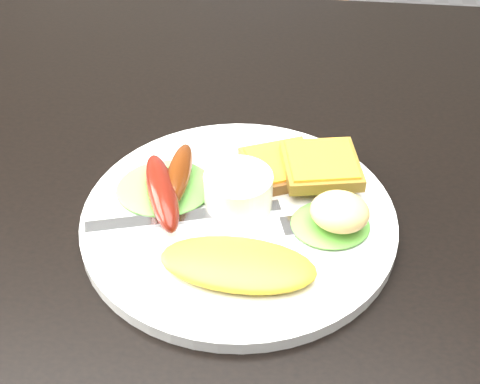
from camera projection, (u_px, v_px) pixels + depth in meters
The scene contains 13 objects.
dining_table at pixel (355, 179), 0.72m from camera, with size 1.20×0.80×0.04m, color black.
dining_chair at pixel (257, 23), 1.60m from camera, with size 0.42×0.42×0.05m, color #A67A57.
plate at pixel (239, 220), 0.63m from camera, with size 0.30×0.30×0.01m, color white.
lettuce_left at pixel (165, 187), 0.65m from camera, with size 0.10×0.09×0.01m, color #559939.
lettuce_right at pixel (330, 224), 0.61m from camera, with size 0.07×0.07×0.01m, color green.
omelette at pixel (238, 264), 0.57m from camera, with size 0.14×0.06×0.02m, color yellow.
sausage_a at pixel (162, 192), 0.62m from camera, with size 0.03×0.11×0.03m, color maroon.
sausage_b at pixel (178, 175), 0.64m from camera, with size 0.02×0.09×0.02m, color #61320F.
ramekin at pixel (238, 192), 0.63m from camera, with size 0.06×0.06×0.04m, color white.
toast_a at pixel (282, 167), 0.67m from camera, with size 0.07×0.07×0.01m, color brown.
toast_b at pixel (321, 165), 0.65m from camera, with size 0.07×0.07×0.01m, color olive.
potato_salad at pixel (340, 212), 0.60m from camera, with size 0.05×0.05×0.03m, color beige.
fork at pixel (184, 217), 0.62m from camera, with size 0.18×0.01×0.00m, color #ADAFB7.
Camera 1 is at (-0.06, -0.56, 1.19)m, focal length 50.00 mm.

